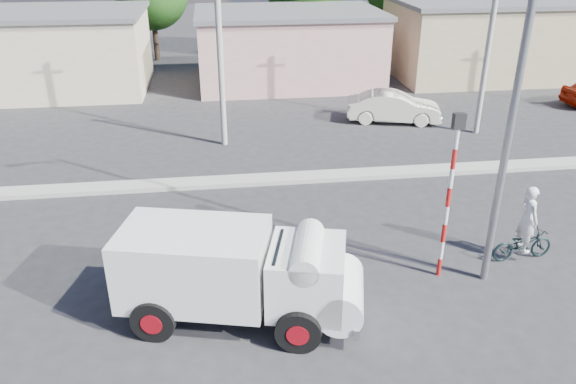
{
  "coord_description": "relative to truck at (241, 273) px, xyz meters",
  "views": [
    {
      "loc": [
        -2.3,
        -10.14,
        8.18
      ],
      "look_at": [
        -0.37,
        4.29,
        1.3
      ],
      "focal_mm": 35.0,
      "sensor_mm": 36.0,
      "label": 1
    }
  ],
  "objects": [
    {
      "name": "truck",
      "position": [
        0.0,
        0.0,
        0.0
      ],
      "size": [
        5.7,
        3.2,
        2.23
      ],
      "rotation": [
        0.0,
        0.0,
        -0.25
      ],
      "color": "black",
      "rests_on": "ground"
    },
    {
      "name": "traffic_pole",
      "position": [
        5.15,
        1.09,
        1.36
      ],
      "size": [
        0.28,
        0.18,
        4.36
      ],
      "color": "red",
      "rests_on": "ground"
    },
    {
      "name": "bicycle",
      "position": [
        7.66,
        1.56,
        -0.78
      ],
      "size": [
        1.76,
        0.74,
        0.9
      ],
      "primitive_type": "imported",
      "rotation": [
        0.0,
        0.0,
        1.65
      ],
      "color": "black",
      "rests_on": "ground"
    },
    {
      "name": "median",
      "position": [
        1.95,
        7.59,
        -1.15
      ],
      "size": [
        40.0,
        0.8,
        0.16
      ],
      "primitive_type": "cube",
      "color": "#99968E",
      "rests_on": "ground"
    },
    {
      "name": "building_row",
      "position": [
        3.05,
        21.59,
        0.9
      ],
      "size": [
        37.8,
        7.3,
        4.44
      ],
      "color": "#C2B692",
      "rests_on": "ground"
    },
    {
      "name": "cyclist",
      "position": [
        7.66,
        1.56,
        -0.31
      ],
      "size": [
        0.5,
        0.71,
        1.86
      ],
      "primitive_type": "imported",
      "rotation": [
        0.0,
        0.0,
        1.65
      ],
      "color": "white",
      "rests_on": "ground"
    },
    {
      "name": "streetlight",
      "position": [
        6.09,
        0.79,
        3.73
      ],
      "size": [
        2.34,
        0.22,
        9.0
      ],
      "color": "slate",
      "rests_on": "ground"
    },
    {
      "name": "ground_plane",
      "position": [
        1.95,
        -0.41,
        -1.23
      ],
      "size": [
        120.0,
        120.0,
        0.0
      ],
      "primitive_type": "plane",
      "color": "#2A2A2C",
      "rests_on": "ground"
    },
    {
      "name": "utility_poles",
      "position": [
        5.2,
        11.59,
        2.83
      ],
      "size": [
        35.4,
        0.24,
        8.0
      ],
      "color": "#99968E",
      "rests_on": "ground"
    },
    {
      "name": "car_cream",
      "position": [
        7.79,
        13.55,
        -0.54
      ],
      "size": [
        4.48,
        2.49,
        1.4
      ],
      "primitive_type": "imported",
      "rotation": [
        0.0,
        0.0,
        1.32
      ],
      "color": "silver",
      "rests_on": "ground"
    }
  ]
}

